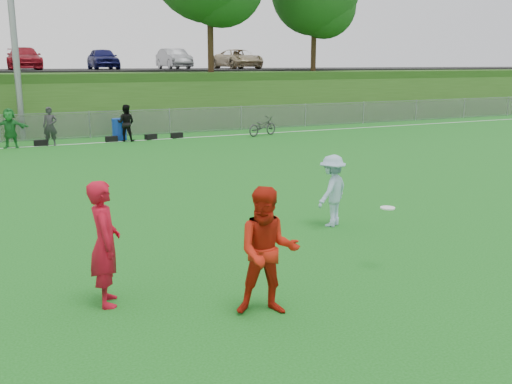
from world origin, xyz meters
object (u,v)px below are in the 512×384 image
player_red_center (268,251)px  recycling_bin (119,129)px  player_red_left (105,243)px  player_blue (332,191)px  bicycle (262,126)px  frisbee (388,208)px

player_red_center → recycling_bin: player_red_center is taller
player_red_left → player_red_center: bearing=-114.9°
player_red_center → player_blue: size_ratio=1.18×
player_red_left → bicycle: bearing=-24.3°
player_red_left → bicycle: size_ratio=1.06×
frisbee → recycling_bin: 19.30m
player_red_left → bicycle: (10.92, 17.33, -0.48)m
bicycle → player_red_center: bearing=135.7°
frisbee → bicycle: 18.93m
frisbee → bicycle: size_ratio=0.14×
player_red_left → player_blue: player_red_left is taller
player_red_center → bicycle: (8.87, 18.66, -0.47)m
player_red_left → frisbee: bearing=-88.7°
player_blue → player_red_left: bearing=-9.1°
recycling_bin → player_red_center: bearing=-95.9°
frisbee → recycling_bin: size_ratio=0.26×
frisbee → bicycle: bearing=71.0°
player_blue → recycling_bin: player_blue is taller
player_red_center → frisbee: player_red_center is taller
recycling_bin → player_blue: bearing=-85.6°
player_blue → frisbee: player_blue is taller
player_blue → bicycle: (5.55, 15.14, -0.33)m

